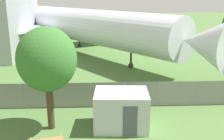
# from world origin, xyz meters

# --- Properties ---
(perimeter_fence) EXTENTS (56.07, 0.07, 1.93)m
(perimeter_fence) POSITION_xyz_m (-0.00, 11.13, 0.96)
(perimeter_fence) COLOR gray
(perimeter_fence) RESTS_ON ground
(airplane) EXTENTS (34.18, 40.86, 13.00)m
(airplane) POSITION_xyz_m (-3.80, 32.16, 4.02)
(airplane) COLOR silver
(airplane) RESTS_ON ground
(portable_cabin) EXTENTS (3.43, 2.67, 2.35)m
(portable_cabin) POSITION_xyz_m (2.05, 7.98, 1.17)
(portable_cabin) COLOR silver
(portable_cabin) RESTS_ON ground
(tree_behind_benches) EXTENTS (3.51, 3.51, 6.37)m
(tree_behind_benches) POSITION_xyz_m (-2.33, 8.04, 4.41)
(tree_behind_benches) COLOR #4C3823
(tree_behind_benches) RESTS_ON ground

